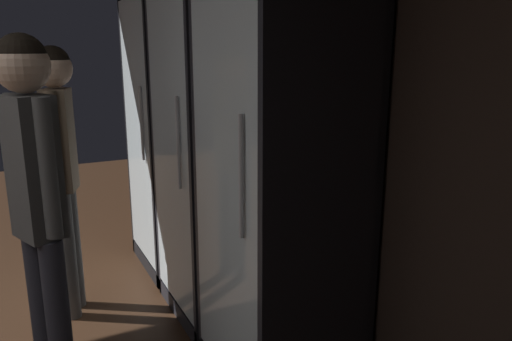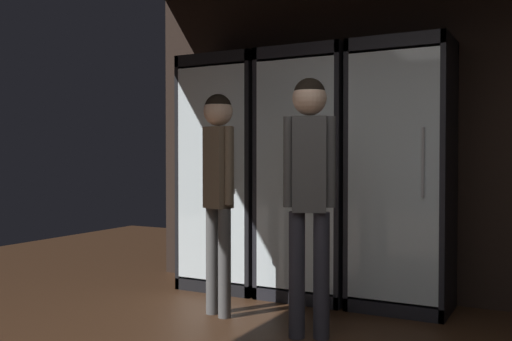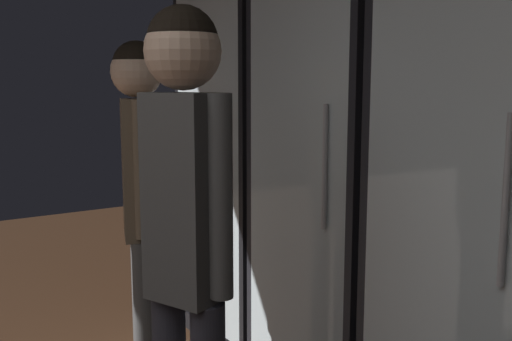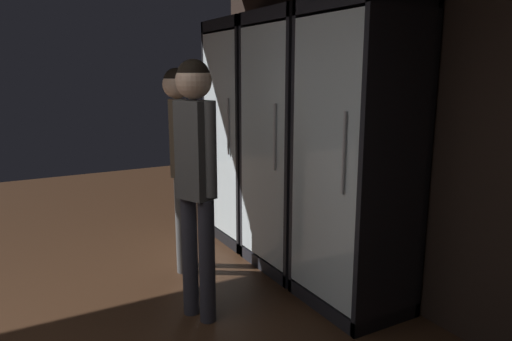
# 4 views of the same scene
# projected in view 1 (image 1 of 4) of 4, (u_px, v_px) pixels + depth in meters

# --- Properties ---
(wall_back) EXTENTS (6.00, 0.06, 2.80)m
(wall_back) POSITION_uv_depth(u_px,v_px,m) (418.00, 113.00, 1.90)
(wall_back) COLOR black
(wall_back) RESTS_ON ground
(cooler_far_left) EXTENTS (0.76, 0.59, 2.10)m
(cooler_far_left) POSITION_uv_depth(u_px,v_px,m) (181.00, 133.00, 3.67)
(cooler_far_left) COLOR black
(cooler_far_left) RESTS_ON ground
(cooler_left) EXTENTS (0.76, 0.59, 2.10)m
(cooler_left) POSITION_uv_depth(u_px,v_px,m) (222.00, 152.00, 2.98)
(cooler_left) COLOR black
(cooler_left) RESTS_ON ground
(cooler_center) EXTENTS (0.76, 0.59, 2.10)m
(cooler_center) POSITION_uv_depth(u_px,v_px,m) (288.00, 185.00, 2.29)
(cooler_center) COLOR black
(cooler_center) RESTS_ON ground
(shopper_near) EXTENTS (0.29, 0.22, 1.66)m
(shopper_near) POSITION_uv_depth(u_px,v_px,m) (61.00, 148.00, 2.91)
(shopper_near) COLOR #4C4C4C
(shopper_near) RESTS_ON ground
(shopper_far) EXTENTS (0.32, 0.23, 1.71)m
(shopper_far) POSITION_uv_depth(u_px,v_px,m) (35.00, 184.00, 2.12)
(shopper_far) COLOR #2D2D38
(shopper_far) RESTS_ON ground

